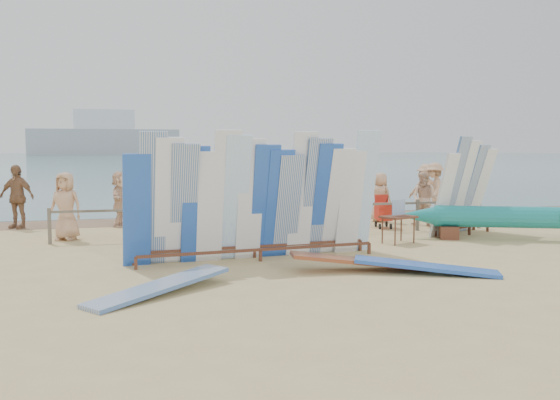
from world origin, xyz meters
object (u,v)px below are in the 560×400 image
object	(u,v)px
beachgoer_8	(424,199)
beachgoer_4	(266,199)
beachgoer_6	(380,197)
flat_board_d	(426,274)
beachgoer_11	(120,199)
beachgoer_3	(257,194)
beach_chair_left	(321,219)
beachgoer_5	(308,191)
beachgoer_extra_1	(17,197)
beachgoer_extra_0	(434,190)
beachgoer_2	(236,201)
vendor_table	(398,229)
beachgoer_0	(66,206)
stroller	(383,215)
beachgoer_9	(425,189)
outrigger_canoe	(516,219)
flat_board_c	(360,271)
beach_chair_right	(339,220)
main_surfboard_rack	(257,202)
flat_board_e	(160,294)
side_surfboard_rack	(463,190)

from	to	relation	value
beachgoer_8	beachgoer_4	size ratio (longest dim) A/B	0.92
beachgoer_6	flat_board_d	bearing A→B (deg)	126.73
beachgoer_11	beachgoer_3	world-z (taller)	beachgoer_3
beach_chair_left	beachgoer_5	xyz separation A→B (m)	(0.38, 2.51, 0.66)
beachgoer_11	beachgoer_extra_1	xyz separation A→B (m)	(-2.96, 0.32, 0.10)
beachgoer_extra_0	beachgoer_2	world-z (taller)	beachgoer_extra_0
vendor_table	beachgoer_6	bearing A→B (deg)	50.47
beachgoer_5	beachgoer_4	distance (m)	3.17
beachgoer_6	beachgoer_extra_0	world-z (taller)	beachgoer_extra_0
beachgoer_0	stroller	bearing A→B (deg)	22.09
beachgoer_9	beachgoer_4	world-z (taller)	beachgoer_4
outrigger_canoe	flat_board_d	xyz separation A→B (m)	(-4.23, -3.17, -0.56)
flat_board_c	beach_chair_right	distance (m)	6.05
outrigger_canoe	beachgoer_9	bearing A→B (deg)	106.68
outrigger_canoe	beachgoer_6	xyz separation A→B (m)	(-1.88, 4.38, 0.23)
flat_board_d	beachgoer_6	size ratio (longest dim) A/B	1.69
main_surfboard_rack	flat_board_d	xyz separation A→B (m)	(2.82, -2.19, -1.24)
flat_board_e	beachgoer_extra_1	size ratio (longest dim) A/B	1.43
vendor_table	beachgoer_extra_1	xyz separation A→B (m)	(-9.78, 5.25, 0.58)
side_surfboard_rack	outrigger_canoe	bearing A→B (deg)	-87.15
beachgoer_0	beachgoer_4	world-z (taller)	beachgoer_4
beach_chair_right	stroller	world-z (taller)	stroller
side_surfboard_rack	beach_chair_right	world-z (taller)	side_surfboard_rack
beachgoer_9	beachgoer_8	world-z (taller)	beachgoer_9
beachgoer_3	beachgoer_extra_1	xyz separation A→B (m)	(-7.29, -0.23, 0.07)
stroller	beachgoer_extra_1	distance (m)	10.89
main_surfboard_rack	beachgoer_extra_0	distance (m)	9.67
beachgoer_3	beachgoer_0	world-z (taller)	beachgoer_0
flat_board_e	beach_chair_left	world-z (taller)	beach_chair_left
beachgoer_6	beachgoer_extra_0	xyz separation A→B (m)	(2.32, 0.75, 0.14)
beachgoer_6	beachgoer_5	world-z (taller)	beachgoer_5
flat_board_e	beachgoer_3	xyz separation A→B (m)	(3.56, 9.33, 0.88)
flat_board_c	beachgoer_6	world-z (taller)	beachgoer_6
beachgoer_11	beachgoer_8	bearing A→B (deg)	-87.59
flat_board_e	beachgoer_extra_1	bearing A→B (deg)	164.59
flat_board_d	beachgoer_6	distance (m)	7.95
vendor_table	beachgoer_extra_1	bearing A→B (deg)	129.82
flat_board_d	beach_chair_left	size ratio (longest dim) A/B	2.77
flat_board_e	beach_chair_right	bearing A→B (deg)	103.13
beachgoer_8	beachgoer_4	bearing A→B (deg)	-132.26
beachgoer_4	beachgoer_8	bearing A→B (deg)	0.76
outrigger_canoe	beach_chair_right	bearing A→B (deg)	161.81
beachgoer_0	beachgoer_8	xyz separation A→B (m)	(10.31, 0.23, -0.05)
side_surfboard_rack	flat_board_c	world-z (taller)	side_surfboard_rack
beachgoer_8	beachgoer_extra_1	xyz separation A→B (m)	(-11.96, 2.45, 0.11)
beachgoer_3	beachgoer_5	size ratio (longest dim) A/B	0.93
beachgoer_5	beachgoer_3	bearing A→B (deg)	173.21
side_surfboard_rack	beachgoer_11	bearing A→B (deg)	129.09
beachgoer_extra_0	beachgoer_2	distance (m)	7.05
main_surfboard_rack	beach_chair_right	size ratio (longest dim) A/B	6.48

